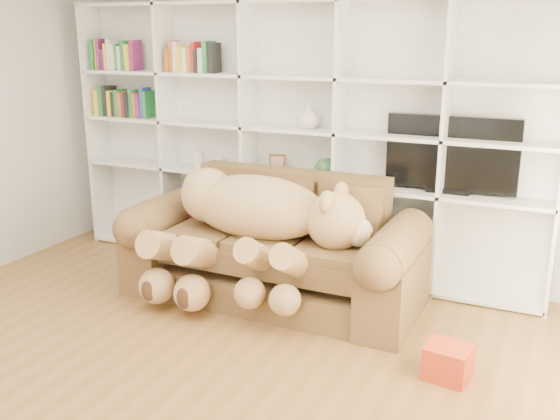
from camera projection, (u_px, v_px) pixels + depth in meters
The scene contains 14 objects.
floor at pixel (140, 390), 3.83m from camera, with size 5.00×5.00×0.00m, color brown.
wall_back at pixel (302, 121), 5.64m from camera, with size 5.00×0.02×2.70m, color silver.
bookshelf at pixel (272, 126), 5.63m from camera, with size 4.43×0.35×2.40m.
sofa at pixel (275, 253), 5.10m from camera, with size 2.38×1.03×1.00m.
teddy_bear at pixel (252, 222), 4.88m from camera, with size 1.72×0.96×1.00m.
throw_pillow at pixel (214, 201), 5.43m from camera, with size 0.40×0.13×0.40m, color #5C0F1C.
gift_box at pixel (448, 362), 3.94m from camera, with size 0.27×0.25×0.22m, color red.
tv at pixel (452, 155), 5.00m from camera, with size 1.05×0.18×0.62m.
picture_frame at pixel (278, 165), 5.64m from camera, with size 0.15×0.03×0.19m, color #50391B.
green_vase at pixel (326, 169), 5.45m from camera, with size 0.20×0.20×0.20m, color #305E36.
figurine_tall at pixel (198, 159), 5.99m from camera, with size 0.08×0.08×0.16m, color beige.
figurine_short at pixel (222, 164), 5.89m from camera, with size 0.07×0.07×0.12m, color beige.
snow_globe at pixel (240, 166), 5.81m from camera, with size 0.11×0.11×0.11m, color white.
shelf_vase at pixel (308, 116), 5.39m from camera, with size 0.21×0.21×0.22m, color beige.
Camera 1 is at (2.22, -2.70, 2.11)m, focal length 40.00 mm.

